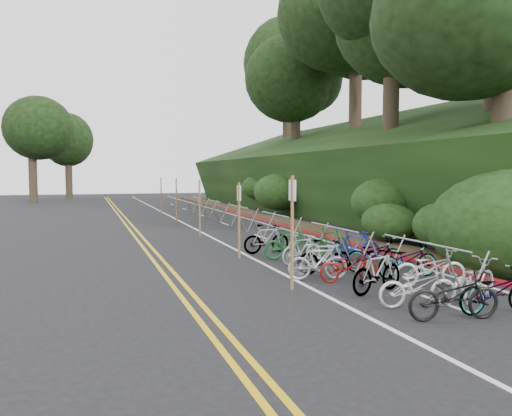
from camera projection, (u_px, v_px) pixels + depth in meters
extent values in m
plane|color=black|center=(277.00, 294.00, 11.53)|extent=(120.00, 120.00, 0.00)
cube|color=gold|center=(139.00, 242.00, 20.29)|extent=(0.12, 80.00, 0.01)
cube|color=gold|center=(146.00, 242.00, 20.38)|extent=(0.12, 80.00, 0.01)
cube|color=silver|center=(214.00, 239.00, 21.30)|extent=(0.12, 80.00, 0.01)
cube|color=silver|center=(304.00, 235.00, 22.65)|extent=(0.12, 80.00, 0.01)
cube|color=silver|center=(446.00, 304.00, 10.64)|extent=(0.10, 1.60, 0.01)
cube|color=silver|center=(321.00, 259.00, 16.31)|extent=(0.10, 1.60, 0.01)
cube|color=silver|center=(261.00, 237.00, 21.97)|extent=(0.10, 1.60, 0.01)
cube|color=silver|center=(225.00, 224.00, 27.64)|extent=(0.10, 1.60, 0.01)
cube|color=silver|center=(201.00, 215.00, 33.31)|extent=(0.10, 1.60, 0.01)
cube|color=silver|center=(184.00, 209.00, 38.97)|extent=(0.10, 1.60, 0.01)
cube|color=silver|center=(172.00, 204.00, 44.64)|extent=(0.10, 1.60, 0.01)
cube|color=maroon|center=(297.00, 229.00, 24.69)|extent=(0.25, 28.00, 0.10)
cube|color=black|center=(340.00, 173.00, 36.45)|extent=(12.32, 44.00, 9.11)
cube|color=#382819|center=(248.00, 213.00, 34.36)|extent=(1.40, 44.00, 0.16)
ellipsoid|color=#284C19|center=(446.00, 226.00, 16.61)|extent=(2.00, 2.80, 1.60)
ellipsoid|color=#284C19|center=(383.00, 202.00, 21.55)|extent=(2.60, 3.64, 2.08)
ellipsoid|color=#284C19|center=(341.00, 188.00, 27.57)|extent=(2.20, 3.08, 1.76)
ellipsoid|color=#284C19|center=(278.00, 192.00, 32.82)|extent=(3.00, 4.20, 2.40)
ellipsoid|color=#284C19|center=(258.00, 187.00, 38.70)|extent=(2.40, 3.36, 1.92)
ellipsoid|color=#284C19|center=(257.00, 178.00, 42.85)|extent=(2.80, 3.92, 2.24)
ellipsoid|color=#284C19|center=(389.00, 222.00, 19.39)|extent=(1.80, 2.52, 1.44)
ellipsoid|color=#284C19|center=(322.00, 176.00, 31.56)|extent=(3.20, 4.48, 2.56)
cylinder|color=#2D2319|center=(503.00, 141.00, 17.15)|extent=(0.79, 0.79, 5.39)
cylinder|color=#2D2319|center=(495.00, 93.00, 20.63)|extent=(0.85, 0.85, 6.63)
cylinder|color=#2D2319|center=(391.00, 119.00, 26.01)|extent=(0.83, 0.83, 6.22)
ellipsoid|color=black|center=(393.00, 6.00, 25.61)|extent=(8.85, 8.85, 8.40)
cylinder|color=#2D2319|center=(355.00, 116.00, 34.29)|extent=(0.88, 0.88, 7.05)
ellipsoid|color=black|center=(356.00, 18.00, 33.83)|extent=(10.14, 10.14, 9.63)
cylinder|color=#2D2319|center=(295.00, 138.00, 41.60)|extent=(0.81, 0.81, 5.81)
ellipsoid|color=black|center=(296.00, 75.00, 41.23)|extent=(7.74, 7.74, 7.35)
cylinder|color=#2D2319|center=(287.00, 133.00, 49.88)|extent=(0.85, 0.85, 6.63)
ellipsoid|color=black|center=(287.00, 71.00, 49.45)|extent=(9.21, 9.21, 8.75)
cylinder|color=#2D2319|center=(33.00, 174.00, 48.12)|extent=(0.79, 0.79, 5.39)
ellipsoid|color=black|center=(31.00, 123.00, 47.78)|extent=(7.37, 7.37, 7.00)
cylinder|color=#2D2319|center=(69.00, 176.00, 56.65)|extent=(0.77, 0.77, 4.98)
ellipsoid|color=black|center=(68.00, 137.00, 56.34)|extent=(6.45, 6.45, 6.13)
cylinder|color=gray|center=(423.00, 243.00, 11.87)|extent=(0.05, 3.17, 0.05)
cylinder|color=gray|center=(457.00, 280.00, 10.41)|extent=(0.58, 0.04, 1.13)
cylinder|color=gray|center=(478.00, 278.00, 10.59)|extent=(0.58, 0.04, 1.13)
cylinder|color=gray|center=(378.00, 257.00, 13.22)|extent=(0.58, 0.04, 1.13)
cylinder|color=gray|center=(396.00, 256.00, 13.40)|extent=(0.58, 0.04, 1.13)
cylinder|color=gray|center=(333.00, 227.00, 15.25)|extent=(0.05, 3.00, 0.05)
cylinder|color=gray|center=(347.00, 253.00, 13.88)|extent=(0.58, 0.04, 1.13)
cylinder|color=gray|center=(365.00, 252.00, 14.06)|extent=(0.58, 0.04, 1.13)
cylinder|color=gray|center=(306.00, 240.00, 16.52)|extent=(0.58, 0.04, 1.13)
cylinder|color=gray|center=(321.00, 240.00, 16.70)|extent=(0.58, 0.04, 1.13)
cylinder|color=gray|center=(275.00, 214.00, 19.97)|extent=(0.05, 3.00, 0.05)
cylinder|color=gray|center=(281.00, 233.00, 18.60)|extent=(0.58, 0.04, 1.13)
cylinder|color=gray|center=(295.00, 232.00, 18.78)|extent=(0.58, 0.04, 1.13)
cylinder|color=gray|center=(257.00, 225.00, 21.24)|extent=(0.58, 0.04, 1.13)
cylinder|color=gray|center=(269.00, 225.00, 21.42)|extent=(0.58, 0.04, 1.13)
cylinder|color=gray|center=(239.00, 206.00, 24.69)|extent=(0.05, 3.00, 0.05)
cylinder|color=gray|center=(242.00, 221.00, 23.32)|extent=(0.58, 0.04, 1.13)
cylinder|color=gray|center=(253.00, 220.00, 23.50)|extent=(0.58, 0.04, 1.13)
cylinder|color=gray|center=(226.00, 216.00, 25.97)|extent=(0.58, 0.04, 1.13)
cylinder|color=gray|center=(236.00, 216.00, 26.15)|extent=(0.58, 0.04, 1.13)
cylinder|color=gray|center=(214.00, 201.00, 29.42)|extent=(0.05, 3.00, 0.05)
cylinder|color=gray|center=(215.00, 213.00, 28.04)|extent=(0.58, 0.04, 1.13)
cylinder|color=gray|center=(225.00, 212.00, 28.22)|extent=(0.58, 0.04, 1.13)
cylinder|color=gray|center=(204.00, 209.00, 30.69)|extent=(0.58, 0.04, 1.13)
cylinder|color=gray|center=(213.00, 209.00, 30.87)|extent=(0.58, 0.04, 1.13)
cylinder|color=gray|center=(196.00, 197.00, 34.14)|extent=(0.05, 3.00, 0.05)
cylinder|color=gray|center=(197.00, 207.00, 32.77)|extent=(0.58, 0.04, 1.13)
cylinder|color=gray|center=(205.00, 207.00, 32.95)|extent=(0.58, 0.04, 1.13)
cylinder|color=gray|center=(189.00, 205.00, 35.41)|extent=(0.58, 0.04, 1.13)
cylinder|color=gray|center=(196.00, 204.00, 35.59)|extent=(0.58, 0.04, 1.13)
cylinder|color=brown|center=(292.00, 233.00, 11.85)|extent=(0.08, 0.08, 2.75)
cube|color=silver|center=(292.00, 190.00, 11.78)|extent=(0.02, 0.40, 0.50)
cylinder|color=brown|center=(239.00, 220.00, 16.36)|extent=(0.08, 0.08, 2.50)
cube|color=silver|center=(239.00, 193.00, 16.30)|extent=(0.02, 0.40, 0.50)
cylinder|color=brown|center=(200.00, 208.00, 22.03)|extent=(0.08, 0.08, 2.50)
cube|color=silver|center=(200.00, 188.00, 21.96)|extent=(0.02, 0.40, 0.50)
cylinder|color=brown|center=(177.00, 201.00, 27.69)|extent=(0.08, 0.08, 2.50)
cube|color=silver|center=(176.00, 185.00, 27.63)|extent=(0.02, 0.40, 0.50)
cylinder|color=brown|center=(161.00, 196.00, 33.36)|extent=(0.08, 0.08, 2.50)
cube|color=silver|center=(161.00, 183.00, 33.30)|extent=(0.02, 0.40, 0.50)
imported|color=#9E9EA3|center=(318.00, 262.00, 13.07)|extent=(0.79, 1.65, 0.96)
imported|color=black|center=(454.00, 295.00, 9.47)|extent=(0.94, 1.92, 0.97)
imported|color=slate|center=(497.00, 291.00, 9.93)|extent=(0.72, 1.77, 0.91)
imported|color=beige|center=(418.00, 286.00, 10.39)|extent=(0.88, 1.80, 0.90)
imported|color=#9E9EA3|center=(474.00, 279.00, 11.11)|extent=(1.15, 1.81, 0.90)
imported|color=slate|center=(377.00, 271.00, 11.61)|extent=(1.00, 1.76, 1.02)
imported|color=beige|center=(430.00, 268.00, 12.23)|extent=(1.00, 1.92, 0.96)
imported|color=maroon|center=(349.00, 265.00, 12.84)|extent=(0.67, 1.65, 0.85)
imported|color=slate|center=(408.00, 260.00, 13.34)|extent=(0.70, 1.87, 0.97)
imported|color=slate|center=(325.00, 257.00, 13.81)|extent=(0.58, 1.64, 0.97)
imported|color=slate|center=(374.00, 254.00, 14.31)|extent=(0.69, 1.86, 0.97)
imported|color=#9E9EA3|center=(302.00, 249.00, 15.30)|extent=(0.86, 1.61, 0.93)
imported|color=navy|center=(355.00, 246.00, 15.77)|extent=(0.75, 1.71, 1.00)
imported|color=#144C1E|center=(289.00, 244.00, 16.14)|extent=(0.74, 1.72, 1.00)
imported|color=#144C1E|center=(330.00, 242.00, 16.70)|extent=(0.85, 1.70, 0.98)
imported|color=slate|center=(267.00, 239.00, 17.39)|extent=(0.60, 1.74, 1.03)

